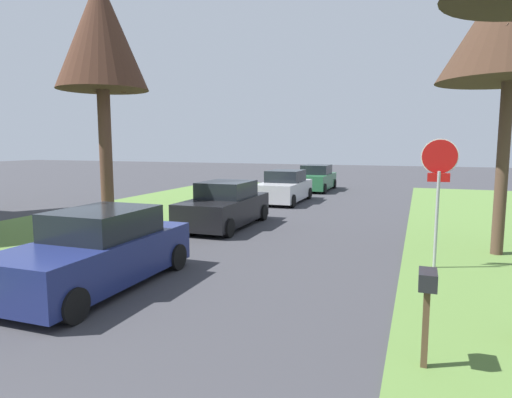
# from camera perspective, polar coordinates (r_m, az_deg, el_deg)

# --- Properties ---
(stop_sign_far) EXTENTS (0.81, 0.29, 2.97)m
(stop_sign_far) POSITION_cam_1_polar(r_m,az_deg,el_deg) (10.84, 22.46, 2.84)
(stop_sign_far) COLOR #9EA0A5
(stop_sign_far) RESTS_ON grass_verge_right
(street_tree_right_mid_b) EXTENTS (3.45, 3.45, 7.32)m
(street_tree_right_mid_b) POSITION_cam_1_polar(r_m,az_deg,el_deg) (13.22, 30.11, 19.14)
(street_tree_right_mid_b) COLOR #4F392B
(street_tree_right_mid_b) RESTS_ON grass_verge_right
(street_tree_left_mid_b) EXTENTS (3.03, 3.03, 8.36)m
(street_tree_left_mid_b) POSITION_cam_1_polar(r_m,az_deg,el_deg) (16.53, -19.34, 19.15)
(street_tree_left_mid_b) COLOR brown
(street_tree_left_mid_b) RESTS_ON grass_verge_left
(parked_sedan_navy) EXTENTS (1.97, 4.41, 1.57)m
(parked_sedan_navy) POSITION_cam_1_polar(r_m,az_deg,el_deg) (9.60, -19.62, -6.41)
(parked_sedan_navy) COLOR navy
(parked_sedan_navy) RESTS_ON ground
(parked_sedan_black) EXTENTS (1.97, 4.41, 1.57)m
(parked_sedan_black) POSITION_cam_1_polar(r_m,az_deg,el_deg) (15.61, -4.03, -0.89)
(parked_sedan_black) COLOR black
(parked_sedan_black) RESTS_ON ground
(parked_sedan_silver) EXTENTS (1.97, 4.41, 1.57)m
(parked_sedan_silver) POSITION_cam_1_polar(r_m,az_deg,el_deg) (22.04, 3.69, 1.47)
(parked_sedan_silver) COLOR #BCBCC1
(parked_sedan_silver) RESTS_ON ground
(parked_sedan_green) EXTENTS (1.97, 4.41, 1.57)m
(parked_sedan_green) POSITION_cam_1_polar(r_m,az_deg,el_deg) (27.78, 7.70, 2.60)
(parked_sedan_green) COLOR #28663D
(parked_sedan_green) RESTS_ON ground
(curbside_mailbox) EXTENTS (0.22, 0.44, 1.27)m
(curbside_mailbox) POSITION_cam_1_polar(r_m,az_deg,el_deg) (6.10, 21.17, -11.01)
(curbside_mailbox) COLOR brown
(curbside_mailbox) RESTS_ON grass_verge_right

